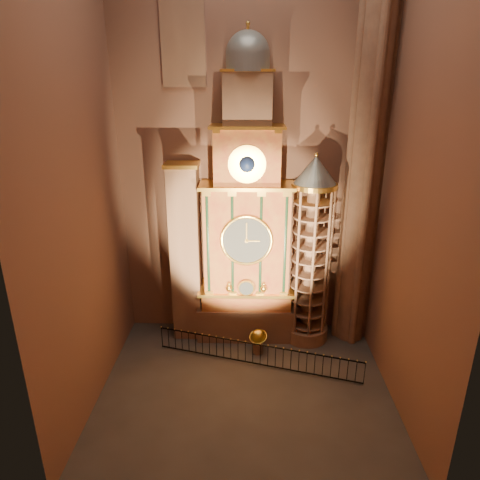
{
  "coord_description": "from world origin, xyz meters",
  "views": [
    {
      "loc": [
        0.12,
        -17.11,
        14.09
      ],
      "look_at": [
        -0.32,
        3.0,
        6.69
      ],
      "focal_mm": 32.0,
      "sensor_mm": 36.0,
      "label": 1
    }
  ],
  "objects_px": {
    "stair_turret": "(310,254)",
    "celestial_globe": "(258,339)",
    "iron_railing": "(256,354)",
    "astronomical_clock": "(247,228)",
    "portrait_tower": "(186,253)"
  },
  "relations": [
    {
      "from": "iron_railing",
      "to": "celestial_globe",
      "type": "bearing_deg",
      "value": 84.97
    },
    {
      "from": "portrait_tower",
      "to": "celestial_globe",
      "type": "height_order",
      "value": "portrait_tower"
    },
    {
      "from": "astronomical_clock",
      "to": "iron_railing",
      "type": "distance_m",
      "value": 6.75
    },
    {
      "from": "astronomical_clock",
      "to": "celestial_globe",
      "type": "height_order",
      "value": "astronomical_clock"
    },
    {
      "from": "stair_turret",
      "to": "celestial_globe",
      "type": "relative_size",
      "value": 7.55
    },
    {
      "from": "iron_railing",
      "to": "stair_turret",
      "type": "bearing_deg",
      "value": 43.66
    },
    {
      "from": "astronomical_clock",
      "to": "iron_railing",
      "type": "xyz_separation_m",
      "value": [
        0.57,
        -3.06,
        -5.99
      ]
    },
    {
      "from": "stair_turret",
      "to": "celestial_globe",
      "type": "height_order",
      "value": "stair_turret"
    },
    {
      "from": "stair_turret",
      "to": "celestial_globe",
      "type": "distance_m",
      "value": 5.49
    },
    {
      "from": "stair_turret",
      "to": "iron_railing",
      "type": "xyz_separation_m",
      "value": [
        -2.93,
        -2.8,
        -4.58
      ]
    },
    {
      "from": "stair_turret",
      "to": "iron_railing",
      "type": "height_order",
      "value": "stair_turret"
    },
    {
      "from": "portrait_tower",
      "to": "stair_turret",
      "type": "distance_m",
      "value": 6.91
    },
    {
      "from": "iron_railing",
      "to": "astronomical_clock",
      "type": "bearing_deg",
      "value": 100.53
    },
    {
      "from": "astronomical_clock",
      "to": "portrait_tower",
      "type": "relative_size",
      "value": 1.64
    },
    {
      "from": "stair_turret",
      "to": "iron_railing",
      "type": "bearing_deg",
      "value": -136.34
    }
  ]
}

